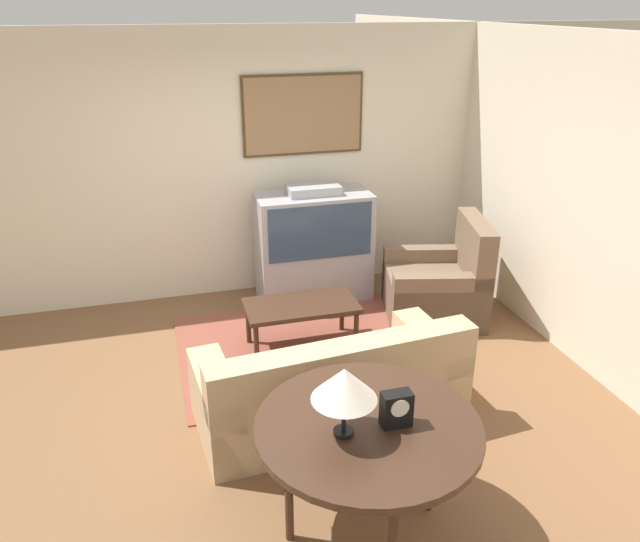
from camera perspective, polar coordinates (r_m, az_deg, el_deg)
ground_plane at (r=5.06m, az=-3.80°, el=-11.45°), size 12.00×12.00×0.00m
wall_back at (r=6.44m, az=-8.03°, el=9.47°), size 12.00×0.10×2.70m
wall_right at (r=5.54m, az=23.53°, el=5.33°), size 0.06×12.00×2.70m
area_rug at (r=5.70m, az=-1.42°, el=-6.99°), size 2.22×1.76×0.01m
tv at (r=6.41m, az=-0.58°, el=2.31°), size 1.15×0.54×1.22m
couch at (r=4.64m, az=1.07°, el=-10.66°), size 1.99×1.01×0.80m
armchair at (r=6.24m, az=10.82°, el=-1.40°), size 1.10×1.06×0.99m
coffee_table at (r=5.51m, az=-1.73°, el=-3.46°), size 0.99×0.52×0.45m
console_table at (r=3.54m, az=4.43°, el=-14.56°), size 1.25×1.25×0.78m
table_lamp at (r=3.25m, az=2.24°, el=-10.36°), size 0.35×0.35×0.40m
mantel_clock at (r=3.45m, az=7.00°, el=-12.41°), size 0.17×0.10×0.20m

